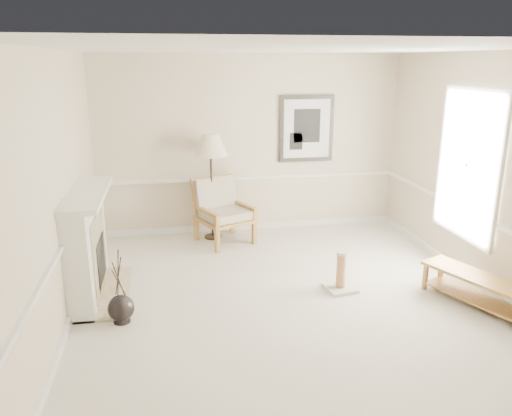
{
  "coord_description": "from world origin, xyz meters",
  "views": [
    {
      "loc": [
        -1.33,
        -5.3,
        2.77
      ],
      "look_at": [
        -0.26,
        0.7,
        0.98
      ],
      "focal_mm": 35.0,
      "sensor_mm": 36.0,
      "label": 1
    }
  ],
  "objects_px": {
    "scratching_post": "(341,278)",
    "bench": "(476,286)",
    "floor_vase": "(121,309)",
    "armchair": "(221,207)",
    "floor_lamp": "(211,148)"
  },
  "relations": [
    {
      "from": "armchair",
      "to": "floor_lamp",
      "type": "height_order",
      "value": "floor_lamp"
    },
    {
      "from": "floor_lamp",
      "to": "scratching_post",
      "type": "relative_size",
      "value": 3.29
    },
    {
      "from": "armchair",
      "to": "floor_lamp",
      "type": "relative_size",
      "value": 0.62
    },
    {
      "from": "floor_vase",
      "to": "armchair",
      "type": "height_order",
      "value": "armchair"
    },
    {
      "from": "floor_vase",
      "to": "scratching_post",
      "type": "xyz_separation_m",
      "value": [
        2.65,
        0.35,
        0.0
      ]
    },
    {
      "from": "armchair",
      "to": "scratching_post",
      "type": "relative_size",
      "value": 2.03
    },
    {
      "from": "scratching_post",
      "to": "bench",
      "type": "bearing_deg",
      "value": -25.12
    },
    {
      "from": "floor_vase",
      "to": "armchair",
      "type": "relative_size",
      "value": 0.82
    },
    {
      "from": "armchair",
      "to": "bench",
      "type": "xyz_separation_m",
      "value": [
        2.69,
        -2.77,
        -0.29
      ]
    },
    {
      "from": "bench",
      "to": "armchair",
      "type": "bearing_deg",
      "value": 134.18
    },
    {
      "from": "armchair",
      "to": "scratching_post",
      "type": "xyz_separation_m",
      "value": [
        1.27,
        -2.1,
        -0.38
      ]
    },
    {
      "from": "floor_vase",
      "to": "armchair",
      "type": "xyz_separation_m",
      "value": [
        1.38,
        2.45,
        0.38
      ]
    },
    {
      "from": "floor_vase",
      "to": "scratching_post",
      "type": "relative_size",
      "value": 1.67
    },
    {
      "from": "floor_lamp",
      "to": "bench",
      "type": "bearing_deg",
      "value": -45.73
    },
    {
      "from": "floor_vase",
      "to": "armchair",
      "type": "bearing_deg",
      "value": 60.51
    }
  ]
}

